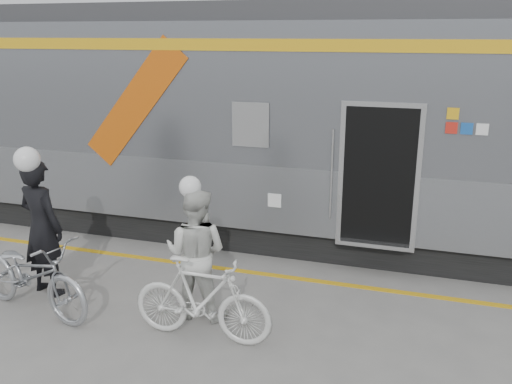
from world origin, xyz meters
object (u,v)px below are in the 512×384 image
at_px(woman, 196,253).
at_px(bicycle_right, 202,300).
at_px(man, 42,228).
at_px(bicycle_left, 31,274).

distance_m(woman, bicycle_right, 0.72).
xyz_separation_m(man, woman, (2.33, 0.06, -0.12)).
bearing_deg(woman, man, 0.89).
bearing_deg(bicycle_right, man, 78.87).
distance_m(man, woman, 2.33).
height_order(bicycle_left, woman, woman).
bearing_deg(man, bicycle_left, 122.66).
bearing_deg(bicycle_right, bicycle_left, 90.83).
height_order(woman, bicycle_right, woman).
xyz_separation_m(bicycle_left, bicycle_right, (2.43, 0.06, -0.02)).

